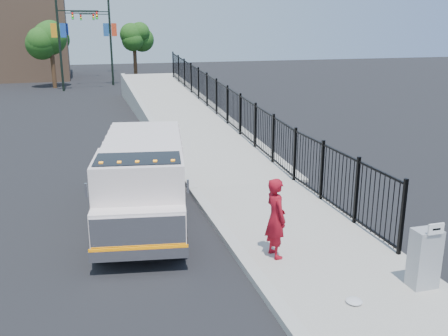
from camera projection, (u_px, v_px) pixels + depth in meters
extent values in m
plane|color=black|center=(229.00, 242.00, 12.62)|extent=(120.00, 120.00, 0.00)
cube|color=#9E998E|center=(336.00, 265.00, 11.27)|extent=(3.55, 12.00, 0.12)
cube|color=#ADAAA3|center=(256.00, 276.00, 10.75)|extent=(0.30, 12.00, 0.16)
cube|color=#9E998E|center=(183.00, 122.00, 27.94)|extent=(3.95, 24.06, 3.19)
cube|color=black|center=(227.00, 117.00, 24.38)|extent=(0.10, 28.00, 1.80)
cube|color=black|center=(144.00, 199.00, 14.28)|extent=(1.88, 6.15, 0.20)
cube|color=white|center=(140.00, 192.00, 12.07)|extent=(2.40, 2.29, 1.79)
cube|color=white|center=(139.00, 228.00, 11.13)|extent=(2.18, 0.96, 0.90)
cube|color=silver|center=(138.00, 233.00, 10.81)|extent=(2.04, 0.41, 0.76)
cube|color=silver|center=(139.00, 254.00, 10.87)|extent=(2.15, 0.51, 0.25)
cube|color=orange|center=(139.00, 248.00, 10.83)|extent=(2.13, 0.40, 0.05)
cube|color=black|center=(139.00, 174.00, 11.71)|extent=(2.13, 1.47, 0.76)
cube|color=white|center=(144.00, 158.00, 15.14)|extent=(2.74, 4.06, 1.52)
cube|color=silver|center=(86.00, 190.00, 10.97)|extent=(0.06, 0.06, 0.31)
cube|color=silver|center=(188.00, 186.00, 11.23)|extent=(0.06, 0.06, 0.31)
cube|color=orange|center=(101.00, 163.00, 11.21)|extent=(0.10, 0.09, 0.05)
cube|color=orange|center=(119.00, 162.00, 11.26)|extent=(0.10, 0.09, 0.05)
cube|color=orange|center=(137.00, 162.00, 11.30)|extent=(0.10, 0.09, 0.05)
cube|color=orange|center=(155.00, 161.00, 11.35)|extent=(0.10, 0.09, 0.05)
cube|color=orange|center=(173.00, 161.00, 11.39)|extent=(0.10, 0.09, 0.05)
cylinder|color=black|center=(100.00, 241.00, 11.63)|extent=(0.43, 0.93, 0.90)
cylinder|color=black|center=(181.00, 237.00, 11.84)|extent=(0.43, 0.93, 0.90)
cylinder|color=black|center=(116.00, 183.00, 15.81)|extent=(0.43, 0.93, 0.90)
cylinder|color=black|center=(176.00, 181.00, 16.03)|extent=(0.43, 0.93, 0.90)
cylinder|color=black|center=(119.00, 174.00, 16.75)|extent=(0.43, 0.93, 0.90)
cylinder|color=black|center=(175.00, 172.00, 16.96)|extent=(0.43, 0.93, 0.90)
imported|color=maroon|center=(276.00, 218.00, 11.35)|extent=(0.52, 0.73, 1.89)
cube|color=gray|center=(424.00, 258.00, 10.10)|extent=(0.55, 0.40, 1.25)
cube|color=white|center=(436.00, 229.00, 9.69)|extent=(0.35, 0.04, 0.22)
ellipsoid|color=silver|center=(354.00, 301.00, 9.63)|extent=(0.33, 0.33, 0.08)
cylinder|color=black|center=(59.00, 41.00, 39.77)|extent=(0.18, 0.18, 8.00)
cube|color=black|center=(78.00, 11.00, 39.56)|extent=(3.20, 0.08, 0.08)
cube|color=black|center=(97.00, 15.00, 40.05)|extent=(0.18, 0.22, 0.60)
cube|color=#19439A|center=(63.00, 30.00, 39.64)|extent=(0.45, 0.04, 1.10)
cube|color=orange|center=(54.00, 30.00, 39.45)|extent=(0.45, 0.04, 1.10)
cylinder|color=black|center=(111.00, 39.00, 43.63)|extent=(0.18, 0.18, 8.00)
cube|color=black|center=(90.00, 12.00, 42.56)|extent=(3.20, 0.08, 0.08)
cube|color=black|center=(73.00, 16.00, 42.26)|extent=(0.18, 0.22, 0.60)
cube|color=red|center=(114.00, 30.00, 43.50)|extent=(0.45, 0.04, 1.10)
cube|color=#214F8C|center=(106.00, 30.00, 43.31)|extent=(0.45, 0.04, 1.10)
cylinder|color=black|center=(63.00, 38.00, 48.85)|extent=(0.18, 0.18, 8.00)
cube|color=black|center=(78.00, 13.00, 48.64)|extent=(3.20, 0.08, 0.08)
cube|color=black|center=(93.00, 17.00, 49.13)|extent=(0.18, 0.22, 0.60)
cube|color=#1A38A5|center=(66.00, 29.00, 48.73)|extent=(0.45, 0.04, 1.10)
cube|color=gold|center=(58.00, 29.00, 48.54)|extent=(0.45, 0.04, 1.10)
cylinder|color=black|center=(111.00, 36.00, 55.24)|extent=(0.18, 0.18, 8.00)
cube|color=black|center=(94.00, 14.00, 54.17)|extent=(3.20, 0.08, 0.08)
cube|color=black|center=(81.00, 17.00, 53.88)|extent=(0.18, 0.22, 0.60)
cube|color=gold|center=(113.00, 28.00, 55.12)|extent=(0.45, 0.04, 1.10)
cube|color=#1A5187|center=(107.00, 28.00, 54.93)|extent=(0.45, 0.04, 1.10)
cylinder|color=#382314|center=(53.00, 69.00, 42.34)|extent=(0.36, 0.36, 3.20)
sphere|color=#194714|center=(51.00, 40.00, 41.67)|extent=(2.88, 2.88, 2.88)
cylinder|color=#382314|center=(135.00, 64.00, 48.12)|extent=(0.36, 0.36, 3.20)
sphere|color=#194714|center=(134.00, 38.00, 47.45)|extent=(2.13, 2.13, 2.13)
cylinder|color=#382314|center=(55.00, 58.00, 55.18)|extent=(0.36, 0.36, 3.20)
sphere|color=#194714|center=(53.00, 36.00, 54.52)|extent=(3.13, 3.13, 3.13)
cube|color=#8C664C|center=(15.00, 37.00, 49.63)|extent=(10.00, 10.00, 8.00)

